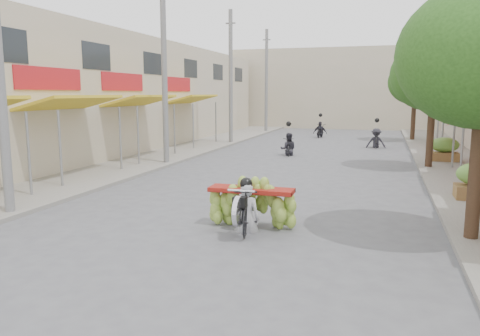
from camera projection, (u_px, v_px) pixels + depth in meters
ground at (143, 287)px, 7.48m from camera, size 120.00×120.00×0.00m
sidewalk_left at (164, 154)px, 23.66m from camera, size 4.00×60.00×0.12m
sidewalk_right at (467, 166)px, 19.61m from camera, size 4.00×60.00×0.12m
shophouse_row_left at (64, 95)px, 23.67m from camera, size 9.77×40.00×6.00m
far_building at (344, 89)px, 42.81m from camera, size 20.00×6.00×7.00m
utility_pole_mid at (164, 71)px, 19.74m from camera, size 0.60×0.24×8.00m
utility_pole_far at (231, 78)px, 28.24m from camera, size 0.60×0.24×8.00m
utility_pole_back at (266, 81)px, 36.74m from camera, size 0.60×0.24×8.00m
street_tree_mid at (434, 75)px, 18.54m from camera, size 3.40×3.40×5.25m
street_tree_far at (415, 82)px, 29.87m from camera, size 3.40×3.40×5.25m
produce_crate_mid at (479, 178)px, 13.13m from camera, size 1.20×0.88×1.16m
produce_crate_far at (444, 147)px, 20.68m from camera, size 1.20×0.88×1.16m
banana_motorbike at (249, 200)px, 10.54m from camera, size 2.20×1.92×2.08m
pedestrian at (440, 140)px, 20.97m from camera, size 1.02×0.95×1.79m
bg_motorbike_a at (288, 140)px, 23.36m from camera, size 0.87×1.53×1.95m
bg_motorbike_b at (376, 133)px, 26.51m from camera, size 1.08×1.79×1.95m
bg_motorbike_c at (320, 126)px, 32.93m from camera, size 1.00×1.67×1.95m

